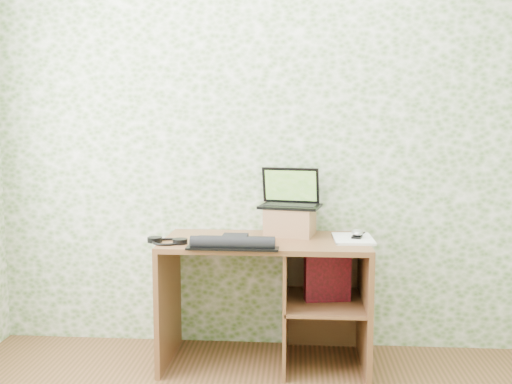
# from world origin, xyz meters

# --- Properties ---
(wall_back) EXTENTS (3.50, 0.00, 3.50)m
(wall_back) POSITION_xyz_m (0.00, 1.75, 1.30)
(wall_back) COLOR white
(wall_back) RESTS_ON ground
(desk) EXTENTS (1.20, 0.60, 0.75)m
(desk) POSITION_xyz_m (0.08, 1.47, 0.48)
(desk) COLOR brown
(desk) RESTS_ON floor
(riser) EXTENTS (0.32, 0.29, 0.17)m
(riser) POSITION_xyz_m (0.14, 1.58, 0.83)
(riser) COLOR #A26B48
(riser) RESTS_ON desk
(laptop) EXTENTS (0.40, 0.32, 0.24)m
(laptop) POSITION_xyz_m (0.14, 1.62, 0.98)
(laptop) COLOR black
(laptop) RESTS_ON riser
(keyboard) EXTENTS (0.50, 0.26, 0.07)m
(keyboard) POSITION_xyz_m (-0.16, 1.23, 0.77)
(keyboard) COLOR black
(keyboard) RESTS_ON desk
(headphones) EXTENTS (0.24, 0.21, 0.03)m
(headphones) POSITION_xyz_m (-0.55, 1.30, 0.76)
(headphones) COLOR black
(headphones) RESTS_ON desk
(notepad) EXTENTS (0.23, 0.32, 0.01)m
(notepad) POSITION_xyz_m (0.51, 1.46, 0.76)
(notepad) COLOR white
(notepad) RESTS_ON desk
(mouse) EXTENTS (0.09, 0.12, 0.04)m
(mouse) POSITION_xyz_m (0.54, 1.46, 0.78)
(mouse) COLOR #B8B8BA
(mouse) RESTS_ON notepad
(pen) EXTENTS (0.07, 0.13, 0.01)m
(pen) POSITION_xyz_m (0.57, 1.54, 0.77)
(pen) COLOR black
(pen) RESTS_ON notepad
(red_box) EXTENTS (0.28, 0.13, 0.32)m
(red_box) POSITION_xyz_m (0.37, 1.44, 0.55)
(red_box) COLOR maroon
(red_box) RESTS_ON desk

